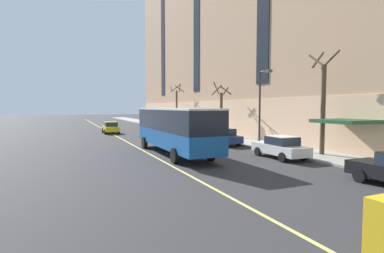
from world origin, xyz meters
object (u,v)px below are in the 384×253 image
(parked_car_navy_3, at_px, (223,137))
(city_bus, at_px, (174,127))
(parked_car_white_4, at_px, (166,126))
(parked_car_silver_2, at_px, (150,123))
(parked_car_champagne_5, at_px, (185,130))
(street_tree_mid_block, at_px, (323,103))
(street_tree_far_uptown, at_px, (221,109))
(street_lamp, at_px, (262,100))
(taxi_cab, at_px, (111,127))
(street_tree_far_downtown, at_px, (177,105))
(parked_car_white_0, at_px, (280,147))

(parked_car_navy_3, bearing_deg, city_bus, -150.75)
(parked_car_navy_3, xyz_separation_m, parked_car_white_4, (-0.12, 16.53, 0.00))
(parked_car_silver_2, height_order, parked_car_champagne_5, same)
(street_tree_mid_block, bearing_deg, street_tree_far_uptown, 90.07)
(street_tree_mid_block, bearing_deg, city_bus, 152.01)
(street_tree_far_uptown, xyz_separation_m, street_lamp, (-1.64, -9.97, 0.83))
(parked_car_white_4, xyz_separation_m, street_lamp, (1.87, -20.02, 3.37))
(parked_car_navy_3, bearing_deg, taxi_cab, 114.69)
(taxi_cab, distance_m, street_tree_mid_block, 27.94)
(street_tree_far_downtown, bearing_deg, parked_car_champagne_5, -105.94)
(parked_car_white_0, bearing_deg, street_tree_far_uptown, 77.07)
(parked_car_navy_3, xyz_separation_m, street_tree_mid_block, (3.42, -8.44, 3.07))
(parked_car_silver_2, bearing_deg, taxi_cab, -132.34)
(taxi_cab, bearing_deg, parked_car_navy_3, -65.31)
(parked_car_navy_3, xyz_separation_m, street_tree_far_uptown, (3.40, 6.48, 2.54))
(parked_car_white_0, height_order, parked_car_champagne_5, same)
(parked_car_champagne_5, height_order, street_tree_far_uptown, street_tree_far_uptown)
(parked_car_white_0, distance_m, taxi_cab, 26.14)
(taxi_cab, distance_m, street_tree_far_uptown, 15.55)
(parked_car_silver_2, bearing_deg, street_tree_far_uptown, -79.91)
(parked_car_silver_2, distance_m, street_lamp, 29.26)
(parked_car_white_0, relative_size, street_tree_far_uptown, 0.70)
(parked_car_champagne_5, xyz_separation_m, street_lamp, (1.87, -12.56, 3.37))
(city_bus, relative_size, street_tree_far_uptown, 1.84)
(street_tree_mid_block, bearing_deg, taxi_cab, 113.82)
(parked_car_champagne_5, xyz_separation_m, street_tree_far_uptown, (3.52, -2.59, 2.54))
(parked_car_navy_3, relative_size, street_tree_far_uptown, 0.70)
(parked_car_silver_2, height_order, street_lamp, street_lamp)
(street_tree_far_downtown, height_order, street_lamp, street_tree_far_downtown)
(parked_car_white_4, xyz_separation_m, street_tree_far_downtown, (3.53, 4.91, 3.08))
(parked_car_white_4, distance_m, street_tree_far_downtown, 6.78)
(parked_car_silver_2, xyz_separation_m, parked_car_white_4, (-0.13, -9.00, -0.00))
(parked_car_white_4, relative_size, street_tree_far_uptown, 0.75)
(taxi_cab, bearing_deg, street_tree_far_uptown, -43.12)
(street_tree_far_uptown, height_order, street_tree_far_downtown, street_tree_far_downtown)
(parked_car_navy_3, relative_size, parked_car_champagne_5, 0.99)
(city_bus, bearing_deg, parked_car_white_0, -36.59)
(taxi_cab, bearing_deg, parked_car_white_4, -3.22)
(street_tree_far_downtown, bearing_deg, street_tree_far_uptown, -90.05)
(street_tree_far_downtown, xyz_separation_m, street_lamp, (-1.66, -24.92, 0.29))
(parked_car_champagne_5, bearing_deg, taxi_cab, 134.23)
(taxi_cab, height_order, street_tree_far_uptown, street_tree_far_uptown)
(parked_car_navy_3, distance_m, street_lamp, 5.15)
(parked_car_white_0, xyz_separation_m, street_lamp, (1.67, 4.48, 3.37))
(parked_car_white_4, bearing_deg, parked_car_navy_3, -89.59)
(street_tree_far_uptown, bearing_deg, parked_car_silver_2, 100.09)
(street_tree_far_downtown, bearing_deg, parked_car_white_4, -125.73)
(taxi_cab, xyz_separation_m, street_lamp, (9.55, -20.45, 3.37))
(city_bus, relative_size, street_tree_mid_block, 1.57)
(parked_car_white_4, xyz_separation_m, parked_car_champagne_5, (-0.00, -7.46, -0.00))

